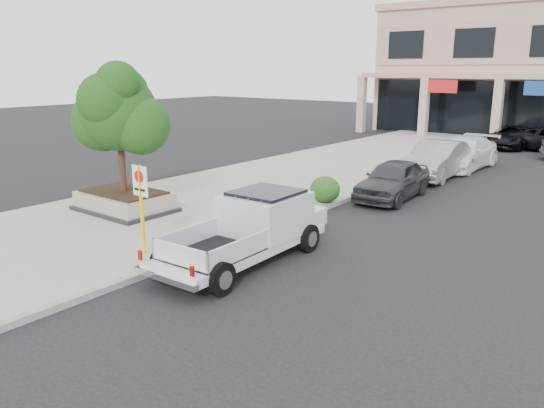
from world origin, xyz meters
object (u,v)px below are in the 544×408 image
at_px(planter_tree, 125,112).
at_px(curb_car_d, 511,137).
at_px(curb_car_c, 463,153).
at_px(curb_car_b, 436,160).
at_px(pickup_truck, 242,231).
at_px(curb_car_a, 393,180).
at_px(no_parking_sign, 141,197).
at_px(planter, 125,201).

bearing_deg(planter_tree, curb_car_d, 76.55).
bearing_deg(curb_car_c, curb_car_d, 92.75).
height_order(curb_car_b, curb_car_c, curb_car_b).
bearing_deg(curb_car_b, pickup_truck, -91.02).
bearing_deg(curb_car_a, no_parking_sign, -105.93).
height_order(no_parking_sign, pickup_truck, no_parking_sign).
relative_size(planter_tree, curb_car_c, 0.76).
bearing_deg(curb_car_b, no_parking_sign, -99.78).
bearing_deg(no_parking_sign, planter, 149.31).
relative_size(planter_tree, curb_car_b, 0.80).
distance_m(planter, curb_car_d, 25.10).
bearing_deg(curb_car_c, planter_tree, -108.66).
relative_size(planter, curb_car_c, 0.61).
relative_size(planter, planter_tree, 0.80).
relative_size(no_parking_sign, curb_car_c, 0.44).
distance_m(planter_tree, curb_car_c, 16.67).
bearing_deg(pickup_truck, curb_car_c, 88.60).
bearing_deg(curb_car_b, planter, -117.35).
bearing_deg(curb_car_a, planter, -131.95).
bearing_deg(curb_car_b, planter_tree, -117.11).
bearing_deg(pickup_truck, planter, 168.92).
bearing_deg(planter_tree, curb_car_b, 65.06).
height_order(pickup_truck, curb_car_b, pickup_truck).
distance_m(no_parking_sign, curb_car_c, 17.98).
bearing_deg(curb_car_d, curb_car_c, -86.51).
height_order(planter, curb_car_c, curb_car_c).
relative_size(pickup_truck, curb_car_b, 1.09).
height_order(curb_car_a, curb_car_d, curb_car_a).
bearing_deg(curb_car_a, planter_tree, -131.90).
height_order(planter_tree, pickup_truck, planter_tree).
distance_m(curb_car_a, curb_car_c, 7.86).
height_order(planter_tree, curb_car_d, planter_tree).
height_order(planter_tree, no_parking_sign, planter_tree).
height_order(planter, curb_car_a, curb_car_a).
distance_m(curb_car_b, curb_car_d, 11.92).
relative_size(curb_car_a, curb_car_b, 0.86).
distance_m(planter_tree, no_parking_sign, 4.83).
bearing_deg(curb_car_c, no_parking_sign, -94.54).
xyz_separation_m(planter, curb_car_d, (5.93, 24.39, 0.20)).
distance_m(no_parking_sign, curb_car_d, 26.79).
relative_size(planter, curb_car_b, 0.64).
bearing_deg(planter_tree, curb_car_a, 51.75).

